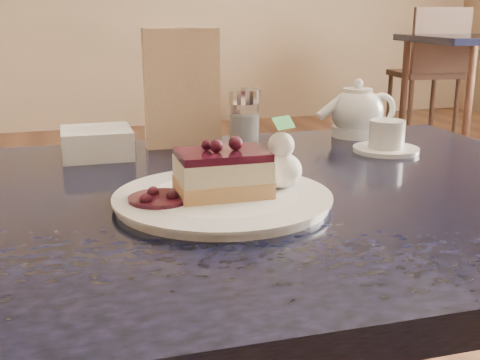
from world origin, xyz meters
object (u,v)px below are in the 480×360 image
object	(u,v)px
main_table	(214,245)
cheesecake_slice	(222,173)
tea_set	(362,118)
dessert_plate	(223,199)

from	to	relation	value
main_table	cheesecake_slice	distance (m)	0.13
cheesecake_slice	tea_set	xyz separation A→B (m)	(0.38, 0.31, 0.00)
main_table	cheesecake_slice	bearing A→B (deg)	-90.00
main_table	dessert_plate	distance (m)	0.10
cheesecake_slice	tea_set	world-z (taller)	tea_set
main_table	tea_set	distance (m)	0.48
main_table	tea_set	xyz separation A→B (m)	(0.38, 0.26, 0.12)
main_table	cheesecake_slice	world-z (taller)	cheesecake_slice
dessert_plate	cheesecake_slice	distance (m)	0.03
main_table	dessert_plate	world-z (taller)	dessert_plate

